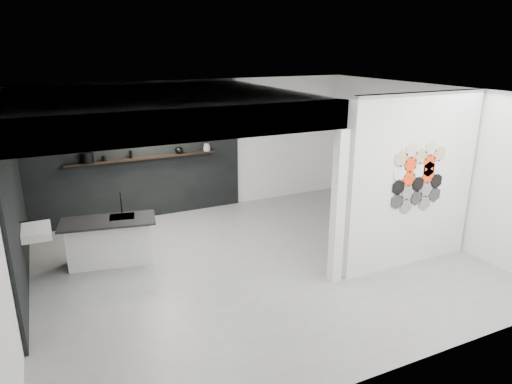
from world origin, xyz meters
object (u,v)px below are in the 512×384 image
Objects in this scene: partition_panel at (413,182)px; stockpot at (87,158)px; wall_basin at (36,232)px; glass_bowl at (207,148)px; bottle_dark at (131,154)px; kitchen_island at (110,240)px; kettle at (179,150)px; glass_vase at (207,147)px; utensil_cup at (104,158)px.

stockpot is at bearing 139.27° from partition_panel.
glass_bowl reaches higher than wall_basin.
kitchen_island is at bearing -112.62° from bottle_dark.
partition_panel is 5.33m from bottle_dark.
partition_panel is at bearing -61.77° from glass_bowl.
kitchen_island is 9.38× the size of kettle.
kettle reaches higher than glass_bowl.
stockpot reaches higher than glass_vase.
bottle_dark is at bearing 180.00° from glass_bowl.
glass_vase reaches higher than utensil_cup.
kitchen_island is at bearing -142.44° from glass_bowl.
glass_vase and bottle_dark have the same top height.
glass_bowl is at bearing 0.00° from glass_vase.
glass_bowl is (-2.08, 3.87, -0.03)m from partition_panel.
partition_panel is 5.92m from stockpot.
bottle_dark is (-0.98, 0.00, 0.01)m from kettle.
bottle_dark is at bearing 48.95° from wall_basin.
partition_panel is at bearing -61.77° from glass_vase.
utensil_cup is at bearing -167.68° from kettle.
wall_basin is 4.00m from glass_bowl.
stockpot is 1.75× the size of glass_bowl.
utensil_cup reaches higher than wall_basin.
glass_bowl is at bearing 0.00° from bottle_dark.
glass_bowl is (2.41, 0.00, -0.05)m from stockpot.
glass_vase is at bearing 0.00° from bottle_dark.
partition_panel reaches higher than glass_vase.
glass_vase is 1.00× the size of bottle_dark.
kettle reaches higher than wall_basin.
kitchen_island is 2.06m from utensil_cup.
wall_basin is at bearing -131.05° from bottle_dark.
glass_bowl reaches higher than kitchen_island.
kitchen_island is 16.25× the size of utensil_cup.
bottle_dark is at bearing 78.00° from kitchen_island.
kettle is at bearing 0.00° from stockpot.
partition_panel is 4.39m from glass_bowl.
partition_panel is 16.60× the size of kettle.
kettle is at bearing 0.00° from utensil_cup.
kitchen_island is 10.21× the size of glass_vase.
stockpot is at bearing -167.68° from kettle.
partition_panel is 1.77× the size of kitchen_island.
bottle_dark reaches higher than kitchen_island.
wall_basin is 2.49m from utensil_cup.
stockpot reaches higher than bottle_dark.
glass_bowl is at bearing 12.32° from kettle.
glass_bowl is at bearing 0.00° from utensil_cup.
stockpot is 1.58× the size of glass_vase.
stockpot is 2.51× the size of utensil_cup.
kettle is at bearing 180.00° from glass_bowl.
wall_basin is 4.01m from glass_vase.
glass_vase is at bearing 48.18° from kitchen_island.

